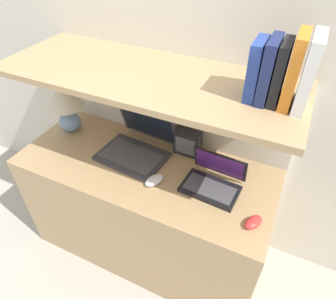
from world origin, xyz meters
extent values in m
plane|color=#B2AD9E|center=(0.00, 0.00, 0.00)|extent=(12.00, 12.00, 0.00)
cube|color=silver|center=(0.00, 0.63, 1.20)|extent=(6.00, 0.05, 2.40)
cube|color=tan|center=(0.00, 0.28, 0.36)|extent=(1.37, 0.57, 0.71)
cube|color=silver|center=(0.00, 0.59, 0.59)|extent=(1.37, 0.04, 1.18)
cube|color=tan|center=(0.00, 0.35, 1.19)|extent=(1.37, 0.51, 0.03)
ellipsoid|color=#7593B2|center=(-0.55, 0.38, 0.77)|extent=(0.13, 0.13, 0.12)
cylinder|color=tan|center=(-0.55, 0.38, 0.86)|extent=(0.02, 0.02, 0.05)
cone|color=beige|center=(-0.55, 0.38, 0.96)|extent=(0.21, 0.21, 0.15)
cube|color=#333338|center=(-0.09, 0.32, 0.72)|extent=(0.37, 0.28, 0.02)
cube|color=#47474C|center=(-0.09, 0.31, 0.74)|extent=(0.32, 0.20, 0.00)
cube|color=#333338|center=(-0.08, 0.48, 0.85)|extent=(0.36, 0.11, 0.24)
cube|color=black|center=(-0.08, 0.47, 0.85)|extent=(0.32, 0.09, 0.21)
cube|color=black|center=(0.37, 0.27, 0.72)|extent=(0.28, 0.18, 0.02)
cube|color=#47474C|center=(0.37, 0.26, 0.74)|extent=(0.24, 0.13, 0.00)
cube|color=black|center=(0.38, 0.37, 0.80)|extent=(0.27, 0.06, 0.14)
cube|color=#4C1E60|center=(0.38, 0.37, 0.81)|extent=(0.24, 0.05, 0.12)
ellipsoid|color=white|center=(0.10, 0.20, 0.73)|extent=(0.09, 0.12, 0.03)
ellipsoid|color=red|center=(0.60, 0.16, 0.73)|extent=(0.09, 0.11, 0.03)
cube|color=black|center=(0.16, 0.48, 0.78)|extent=(0.14, 0.07, 0.14)
cube|color=#59595B|center=(0.16, 0.45, 0.78)|extent=(0.11, 0.00, 0.10)
cube|color=silver|center=(0.63, 0.35, 1.34)|extent=(0.04, 0.17, 0.26)
cube|color=orange|center=(0.59, 0.35, 1.34)|extent=(0.04, 0.16, 0.26)
cube|color=black|center=(0.54, 0.35, 1.32)|extent=(0.03, 0.15, 0.22)
cube|color=navy|center=(0.50, 0.35, 1.32)|extent=(0.04, 0.16, 0.23)
cube|color=#284293|center=(0.46, 0.35, 1.31)|extent=(0.04, 0.14, 0.21)
camera|label=1|loc=(0.60, -0.70, 1.78)|focal=32.00mm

